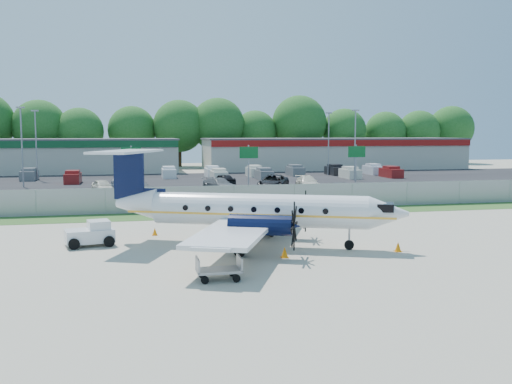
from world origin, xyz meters
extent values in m
plane|color=#AFA894|center=(0.00, 0.00, 0.00)|extent=(170.00, 170.00, 0.00)
cube|color=#2D561E|center=(0.00, 12.00, 0.01)|extent=(170.00, 4.00, 0.02)
cube|color=black|center=(0.00, 19.00, 0.01)|extent=(170.00, 8.00, 0.02)
cube|color=black|center=(0.00, 40.00, 0.01)|extent=(170.00, 32.00, 0.02)
cube|color=gray|center=(0.00, 14.00, 1.00)|extent=(120.00, 0.02, 1.90)
cube|color=gray|center=(0.00, 14.00, 1.98)|extent=(120.00, 0.06, 0.06)
cube|color=gray|center=(0.00, 14.00, 0.05)|extent=(120.00, 0.06, 0.06)
cube|color=#B8B6A6|center=(-24.00, 62.00, 2.50)|extent=(46.00, 12.00, 5.00)
cube|color=#474749|center=(-24.00, 62.00, 5.12)|extent=(46.40, 12.40, 0.24)
cube|color=#0F4723|center=(-24.00, 55.90, 4.50)|extent=(46.00, 0.20, 1.00)
cube|color=#B8B6A6|center=(26.00, 62.00, 2.50)|extent=(44.00, 12.00, 5.00)
cube|color=#474749|center=(26.00, 62.00, 5.12)|extent=(44.40, 12.40, 0.24)
cube|color=maroon|center=(26.00, 55.90, 4.50)|extent=(44.00, 0.20, 1.00)
cylinder|color=gray|center=(-8.00, 23.00, 2.50)|extent=(0.14, 0.14, 5.00)
cube|color=#0C5923|center=(-8.00, 22.85, 4.30)|extent=(1.80, 0.08, 1.10)
cylinder|color=gray|center=(3.00, 23.00, 2.50)|extent=(0.14, 0.14, 5.00)
cube|color=#0C5923|center=(3.00, 22.85, 4.30)|extent=(1.80, 0.08, 1.10)
cylinder|color=gray|center=(14.00, 23.00, 2.50)|extent=(0.14, 0.14, 5.00)
cube|color=#0C5923|center=(14.00, 22.85, 4.30)|extent=(1.80, 0.08, 1.10)
cylinder|color=gray|center=(-20.00, 38.00, 4.50)|extent=(0.18, 0.18, 9.00)
cube|color=gray|center=(-20.00, 38.00, 9.00)|extent=(0.90, 0.35, 0.18)
cylinder|color=gray|center=(20.00, 38.00, 4.50)|extent=(0.18, 0.18, 9.00)
cube|color=gray|center=(20.00, 38.00, 9.00)|extent=(0.90, 0.35, 0.18)
cylinder|color=gray|center=(-20.00, 48.00, 4.50)|extent=(0.18, 0.18, 9.00)
cube|color=gray|center=(-20.00, 48.00, 9.00)|extent=(0.90, 0.35, 0.18)
cylinder|color=gray|center=(20.00, 48.00, 4.50)|extent=(0.18, 0.18, 9.00)
cube|color=gray|center=(20.00, 48.00, 9.00)|extent=(0.90, 0.35, 0.18)
cylinder|color=silver|center=(-1.25, -0.54, 2.01)|extent=(11.44, 6.25, 1.78)
cone|color=silver|center=(5.07, -3.25, 2.01)|extent=(2.59, 2.44, 1.78)
cone|color=silver|center=(-7.73, 2.25, 2.20)|extent=(2.93, 2.59, 1.78)
cube|color=black|center=(4.89, -3.18, 2.34)|extent=(1.25, 1.45, 0.42)
cube|color=silver|center=(-1.68, -0.35, 1.50)|extent=(9.25, 16.30, 0.21)
cylinder|color=black|center=(-1.80, -3.25, 1.64)|extent=(3.33, 2.20, 1.03)
cylinder|color=black|center=(0.34, 1.73, 1.64)|extent=(3.33, 2.20, 1.03)
cube|color=black|center=(-8.16, 2.44, 3.79)|extent=(1.70, 0.86, 2.71)
cube|color=silver|center=(-8.25, 2.47, 5.14)|extent=(4.35, 6.21, 0.13)
cylinder|color=gray|center=(3.22, -2.46, 0.61)|extent=(0.11, 0.11, 1.22)
cylinder|color=black|center=(3.22, -2.46, 0.26)|extent=(0.55, 0.36, 0.52)
cylinder|color=black|center=(-2.75, -2.84, 0.30)|extent=(0.70, 0.58, 0.60)
cylinder|color=black|center=(-0.61, 2.14, 0.30)|extent=(0.70, 0.58, 0.60)
cube|color=silver|center=(-10.35, 1.65, 0.56)|extent=(2.81, 2.01, 0.71)
cube|color=silver|center=(-9.85, 1.75, 1.12)|extent=(1.37, 1.53, 0.51)
cube|color=black|center=(-9.40, 1.85, 1.14)|extent=(0.41, 1.14, 0.41)
cylinder|color=black|center=(-11.09, 0.69, 0.31)|extent=(0.64, 0.34, 0.61)
cylinder|color=black|center=(-11.41, 2.24, 0.31)|extent=(0.64, 0.34, 0.61)
cylinder|color=black|center=(-9.29, 1.06, 0.31)|extent=(0.64, 0.34, 0.61)
cylinder|color=black|center=(-9.61, 2.62, 0.31)|extent=(0.64, 0.34, 0.61)
cube|color=gray|center=(-0.79, 2.34, 0.46)|extent=(2.30, 1.72, 0.12)
cube|color=gray|center=(-1.73, 2.09, 0.77)|extent=(0.40, 1.21, 0.61)
cube|color=gray|center=(0.15, 2.59, 0.77)|extent=(0.40, 1.21, 0.61)
cylinder|color=black|center=(-1.34, 1.61, 0.18)|extent=(0.39, 0.21, 0.37)
cylinder|color=black|center=(-1.63, 2.70, 0.18)|extent=(0.39, 0.21, 0.37)
cylinder|color=black|center=(0.05, 1.98, 0.18)|extent=(0.39, 0.21, 0.37)
cylinder|color=black|center=(-0.24, 3.07, 0.18)|extent=(0.39, 0.21, 0.37)
cube|color=gray|center=(-4.51, -7.17, 0.42)|extent=(1.88, 1.13, 0.11)
cube|color=gray|center=(-5.40, -7.17, 0.71)|extent=(0.08, 1.13, 0.57)
cube|color=gray|center=(-3.61, -7.17, 0.71)|extent=(0.08, 1.13, 0.57)
cylinder|color=black|center=(-5.17, -7.69, 0.17)|extent=(0.34, 0.11, 0.34)
cylinder|color=black|center=(-5.17, -6.65, 0.17)|extent=(0.34, 0.11, 0.34)
cylinder|color=black|center=(-3.85, -7.69, 0.17)|extent=(0.34, 0.11, 0.34)
cylinder|color=black|center=(-3.85, -6.65, 0.17)|extent=(0.34, 0.11, 0.34)
cone|color=orange|center=(5.55, -3.44, 0.26)|extent=(0.34, 0.34, 0.52)
cube|color=orange|center=(5.55, -3.44, 0.01)|extent=(0.36, 0.36, 0.03)
cone|color=orange|center=(-0.64, -3.55, 0.27)|extent=(0.36, 0.36, 0.54)
cube|color=orange|center=(-0.64, -3.55, 0.02)|extent=(0.38, 0.38, 0.03)
cone|color=orange|center=(-6.71, 4.12, 0.23)|extent=(0.31, 0.31, 0.46)
cube|color=orange|center=(-6.71, 4.12, 0.01)|extent=(0.33, 0.33, 0.03)
imported|color=#595B5E|center=(11.22, 21.05, 0.00)|extent=(4.82, 3.52, 1.53)
imported|color=beige|center=(-10.94, 29.54, 0.00)|extent=(2.68, 4.40, 1.40)
imported|color=#595B5E|center=(-7.36, 29.75, 0.00)|extent=(3.38, 4.76, 1.28)
imported|color=#595B5E|center=(1.12, 29.28, 0.00)|extent=(3.70, 5.15, 1.39)
imported|color=black|center=(7.01, 29.11, 0.00)|extent=(4.88, 6.54, 1.65)
imported|color=beige|center=(10.92, 29.23, 0.00)|extent=(2.27, 4.97, 1.41)
imported|color=silver|center=(-9.00, 34.80, 0.00)|extent=(2.85, 4.96, 1.59)
imported|color=black|center=(2.48, 35.34, 0.00)|extent=(2.85, 4.33, 1.37)
camera|label=1|loc=(-8.04, -30.53, 6.23)|focal=40.00mm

